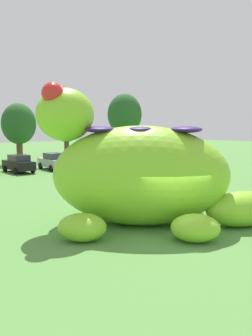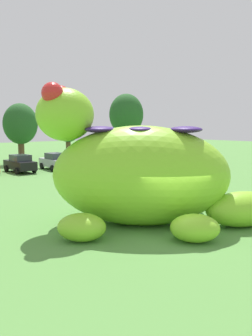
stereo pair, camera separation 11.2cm
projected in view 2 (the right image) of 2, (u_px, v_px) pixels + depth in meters
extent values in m
plane|color=#568E42|center=(170.00, 235.00, 14.43)|extent=(160.00, 160.00, 0.00)
ellipsoid|color=#8CD12D|center=(140.00, 176.00, 15.70)|extent=(8.57, 8.52, 4.53)
ellipsoid|color=#8CD12D|center=(65.00, 115.00, 15.61)|extent=(3.55, 3.55, 2.39)
sphere|color=red|center=(52.00, 93.00, 14.87)|extent=(0.96, 0.96, 0.96)
sphere|color=red|center=(60.00, 96.00, 16.18)|extent=(0.96, 0.96, 0.96)
ellipsoid|color=navy|center=(100.00, 129.00, 15.58)|extent=(2.31, 2.31, 0.30)
ellipsoid|color=navy|center=(140.00, 129.00, 15.45)|extent=(2.31, 2.31, 0.30)
ellipsoid|color=navy|center=(186.00, 130.00, 15.30)|extent=(2.31, 2.31, 0.30)
ellipsoid|color=#8CD12D|center=(82.00, 227.00, 13.58)|extent=(2.35, 2.35, 1.11)
ellipsoid|color=#8CD12D|center=(100.00, 200.00, 18.57)|extent=(2.35, 2.35, 1.11)
ellipsoid|color=#8CD12D|center=(195.00, 228.00, 13.46)|extent=(2.35, 2.35, 1.11)
ellipsoid|color=#8CD12D|center=(184.00, 202.00, 18.05)|extent=(2.35, 2.35, 1.11)
ellipsoid|color=#8CD12D|center=(243.00, 209.00, 15.55)|extent=(4.05, 3.15, 1.59)
cube|color=black|center=(20.00, 165.00, 33.42)|extent=(1.71, 4.10, 0.80)
cube|color=#2D333D|center=(20.00, 158.00, 33.22)|extent=(1.50, 1.97, 0.60)
cylinder|color=black|center=(6.00, 168.00, 33.88)|extent=(0.24, 0.64, 0.64)
cylinder|color=black|center=(23.00, 167.00, 34.97)|extent=(0.24, 0.64, 0.64)
cylinder|color=black|center=(17.00, 171.00, 31.96)|extent=(0.24, 0.64, 0.64)
cylinder|color=black|center=(34.00, 170.00, 33.06)|extent=(0.24, 0.64, 0.64)
cube|color=#B7BABF|center=(55.00, 163.00, 35.48)|extent=(1.91, 4.18, 0.80)
cube|color=#2D333D|center=(55.00, 156.00, 35.28)|extent=(1.59, 2.04, 0.60)
cylinder|color=black|center=(42.00, 166.00, 36.02)|extent=(0.27, 0.65, 0.64)
cylinder|color=black|center=(57.00, 165.00, 37.04)|extent=(0.27, 0.65, 0.64)
cylinder|color=black|center=(53.00, 168.00, 34.02)|extent=(0.27, 0.65, 0.64)
cylinder|color=black|center=(68.00, 167.00, 35.04)|extent=(0.27, 0.65, 0.64)
cylinder|color=brown|center=(21.00, 153.00, 41.18)|extent=(0.72, 0.72, 2.50)
ellipsoid|color=#235623|center=(20.00, 124.00, 40.76)|extent=(4.01, 4.01, 4.81)
cylinder|color=brown|center=(68.00, 149.00, 48.59)|extent=(0.68, 0.68, 2.38)
ellipsoid|color=#2D662D|center=(68.00, 126.00, 48.18)|extent=(3.81, 3.81, 4.57)
cylinder|color=brown|center=(126.00, 144.00, 53.72)|extent=(0.94, 0.94, 3.29)
ellipsoid|color=#235623|center=(126.00, 114.00, 53.16)|extent=(5.26, 5.26, 6.31)
cylinder|color=#2D334C|center=(79.00, 193.00, 21.04)|extent=(0.26, 0.26, 0.88)
cube|color=white|center=(79.00, 181.00, 20.95)|extent=(0.38, 0.22, 0.60)
sphere|color=tan|center=(79.00, 174.00, 20.90)|extent=(0.22, 0.22, 0.22)
cylinder|color=#726656|center=(74.00, 171.00, 31.07)|extent=(0.26, 0.26, 0.88)
cube|color=gold|center=(74.00, 163.00, 30.98)|extent=(0.38, 0.22, 0.60)
sphere|color=brown|center=(74.00, 158.00, 30.93)|extent=(0.22, 0.22, 0.22)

